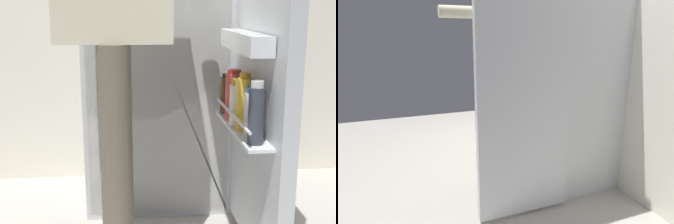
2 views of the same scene
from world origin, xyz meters
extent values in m
plane|color=#B7B2A8|center=(0.00, 0.00, 0.00)|extent=(5.45, 5.45, 0.00)
cube|color=silver|center=(0.00, 0.87, 1.30)|extent=(4.40, 0.10, 2.61)
cube|color=silver|center=(0.00, 0.54, 0.84)|extent=(0.70, 0.57, 1.68)
cube|color=white|center=(0.00, 0.25, 0.84)|extent=(0.66, 0.01, 1.64)
cube|color=white|center=(0.00, 0.30, 0.94)|extent=(0.62, 0.09, 0.01)
cube|color=silver|center=(0.38, -0.09, 0.85)|extent=(0.06, 0.68, 1.63)
cube|color=white|center=(0.30, -0.09, 0.53)|extent=(0.09, 0.57, 0.01)
cylinder|color=silver|center=(0.26, -0.09, 0.60)|extent=(0.01, 0.54, 0.01)
cube|color=white|center=(0.30, -0.09, 0.88)|extent=(0.08, 0.48, 0.07)
cylinder|color=white|center=(0.31, -0.22, 0.62)|extent=(0.06, 0.06, 0.16)
cylinder|color=#335BB2|center=(0.31, -0.22, 0.71)|extent=(0.06, 0.06, 0.02)
cylinder|color=#DB4C47|center=(0.30, 0.04, 0.64)|extent=(0.07, 0.07, 0.20)
cylinder|color=#B22D28|center=(0.30, 0.04, 0.74)|extent=(0.06, 0.06, 0.02)
cylinder|color=#EDE5CC|center=(0.29, -0.05, 0.62)|extent=(0.07, 0.07, 0.16)
cylinder|color=#B78933|center=(0.29, -0.05, 0.72)|extent=(0.05, 0.05, 0.02)
cylinder|color=#333842|center=(0.30, -0.30, 0.64)|extent=(0.06, 0.06, 0.20)
cylinder|color=silver|center=(0.30, -0.30, 0.75)|extent=(0.04, 0.04, 0.02)
cylinder|color=gold|center=(0.30, -0.14, 0.64)|extent=(0.06, 0.06, 0.20)
cylinder|color=#BC8419|center=(0.30, -0.14, 0.75)|extent=(0.04, 0.04, 0.02)
cylinder|color=brown|center=(0.30, 0.15, 0.62)|extent=(0.07, 0.07, 0.16)
cylinder|color=black|center=(0.30, 0.15, 0.71)|extent=(0.05, 0.05, 0.02)
cylinder|color=#665B4C|center=(-0.18, -0.01, 0.44)|extent=(0.12, 0.12, 0.88)
cylinder|color=#665B4C|center=(-0.19, -0.16, 0.44)|extent=(0.12, 0.12, 0.88)
cube|color=beige|center=(-0.19, -0.09, 1.19)|extent=(0.42, 0.22, 0.62)
cylinder|color=beige|center=(-0.18, 0.12, 1.16)|extent=(0.08, 0.08, 0.58)
cylinder|color=beige|center=(0.10, -0.30, 1.44)|extent=(0.09, 0.58, 0.08)
camera|label=1|loc=(-0.14, -1.78, 1.02)|focal=48.76mm
camera|label=2|loc=(2.04, -0.88, 1.27)|focal=29.96mm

